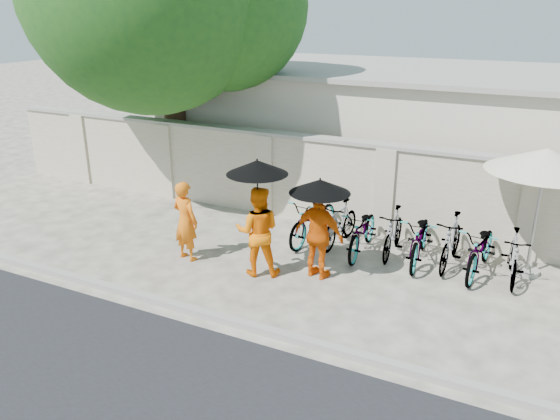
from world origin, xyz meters
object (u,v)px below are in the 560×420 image
at_px(monk_center, 258,231).
at_px(monk_right, 319,235).
at_px(monk_left, 185,221).
at_px(patio_umbrella, 546,162).

distance_m(monk_center, monk_right, 1.17).
bearing_deg(monk_left, patio_umbrella, -148.65).
xyz_separation_m(monk_center, monk_right, (1.11, 0.37, -0.01)).
bearing_deg(monk_left, monk_center, -166.90).
height_order(monk_right, patio_umbrella, patio_umbrella).
xyz_separation_m(monk_left, monk_center, (1.63, 0.05, 0.05)).
height_order(monk_center, monk_right, monk_center).
height_order(monk_left, patio_umbrella, patio_umbrella).
bearing_deg(monk_center, patio_umbrella, -177.01).
bearing_deg(patio_umbrella, monk_center, -154.26).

